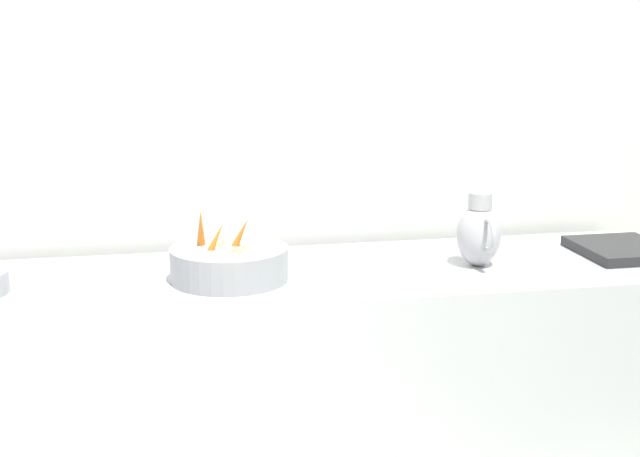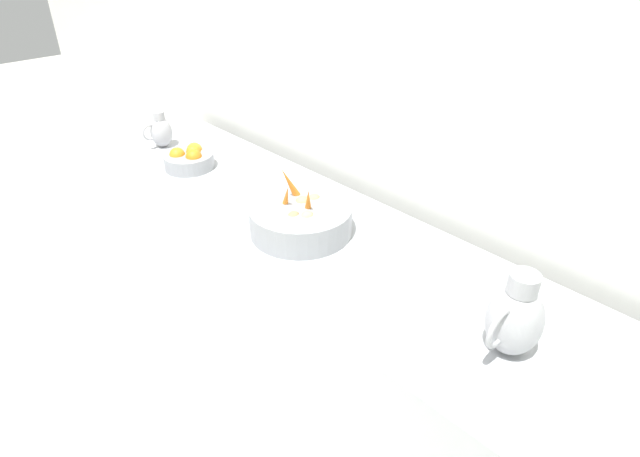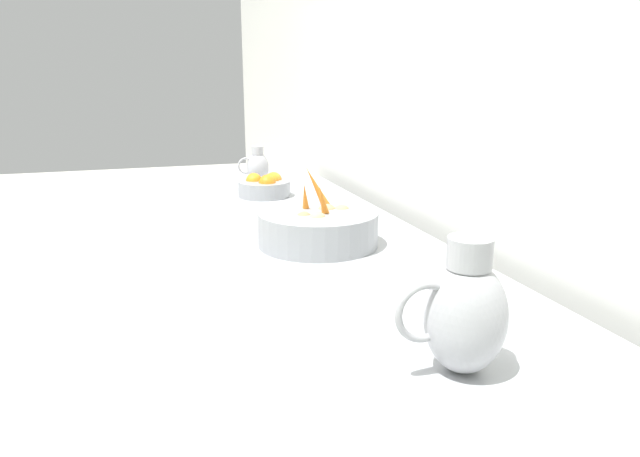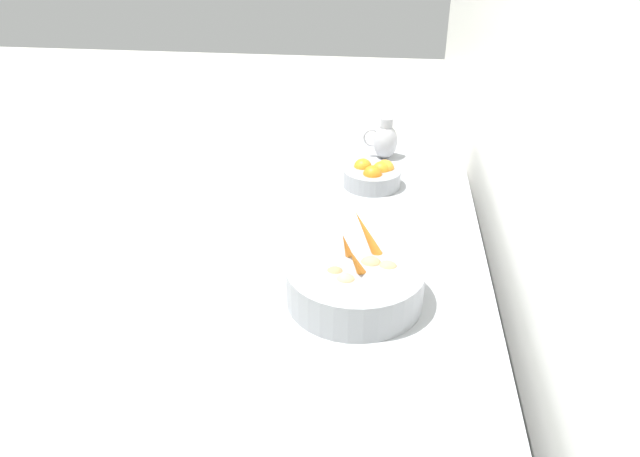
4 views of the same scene
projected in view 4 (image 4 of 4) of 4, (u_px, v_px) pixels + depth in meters
name	position (u px, v px, depth m)	size (l,w,h in m)	color
prep_counter	(363.00, 438.00, 1.71)	(0.69, 3.00, 0.90)	#ADAFB5
vegetable_colander	(355.00, 283.00, 1.55)	(0.38, 0.38, 0.24)	gray
orange_bowl	(373.00, 176.00, 2.24)	(0.23, 0.23, 0.10)	gray
metal_pitcher_short	(385.00, 140.00, 2.50)	(0.15, 0.11, 0.18)	#A3A3A8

